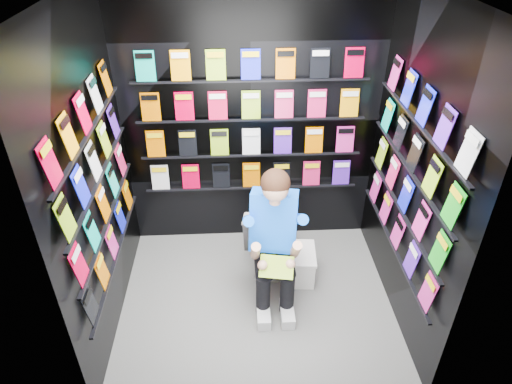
{
  "coord_description": "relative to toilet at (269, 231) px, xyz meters",
  "views": [
    {
      "loc": [
        -0.16,
        -2.9,
        3.1
      ],
      "look_at": [
        0.0,
        0.15,
        1.09
      ],
      "focal_mm": 32.0,
      "sensor_mm": 36.0,
      "label": 1
    }
  ],
  "objects": [
    {
      "name": "floor",
      "position": [
        -0.15,
        -0.54,
        -0.37
      ],
      "size": [
        2.4,
        2.4,
        0.0
      ],
      "primitive_type": "plane",
      "color": "#5F5F5D",
      "rests_on": "ground"
    },
    {
      "name": "wall_back",
      "position": [
        -0.15,
        0.46,
        0.93
      ],
      "size": [
        2.4,
        0.04,
        2.6
      ],
      "primitive_type": "cube",
      "color": "black",
      "rests_on": "floor"
    },
    {
      "name": "wall_front",
      "position": [
        -0.15,
        -1.54,
        0.93
      ],
      "size": [
        2.4,
        0.04,
        2.6
      ],
      "primitive_type": "cube",
      "color": "black",
      "rests_on": "floor"
    },
    {
      "name": "wall_left",
      "position": [
        -1.35,
        -0.54,
        0.93
      ],
      "size": [
        0.04,
        2.0,
        2.6
      ],
      "primitive_type": "cube",
      "color": "black",
      "rests_on": "floor"
    },
    {
      "name": "wall_right",
      "position": [
        1.05,
        -0.54,
        0.93
      ],
      "size": [
        0.04,
        2.0,
        2.6
      ],
      "primitive_type": "cube",
      "color": "black",
      "rests_on": "floor"
    },
    {
      "name": "comics_back",
      "position": [
        -0.15,
        0.43,
        0.94
      ],
      "size": [
        2.1,
        0.06,
        1.37
      ],
      "primitive_type": null,
      "color": "#D01D5A",
      "rests_on": "wall_back"
    },
    {
      "name": "comics_left",
      "position": [
        -1.32,
        -0.54,
        0.94
      ],
      "size": [
        0.06,
        1.7,
        1.37
      ],
      "primitive_type": null,
      "color": "#D01D5A",
      "rests_on": "wall_left"
    },
    {
      "name": "comics_right",
      "position": [
        1.02,
        -0.54,
        0.94
      ],
      "size": [
        0.06,
        1.7,
        1.37
      ],
      "primitive_type": null,
      "color": "#D01D5A",
      "rests_on": "wall_right"
    },
    {
      "name": "toilet",
      "position": [
        0.0,
        0.0,
        0.0
      ],
      "size": [
        0.54,
        0.81,
        0.73
      ],
      "primitive_type": "imported",
      "rotation": [
        0.0,
        0.0,
        2.97
      ],
      "color": "white",
      "rests_on": "floor"
    },
    {
      "name": "longbox",
      "position": [
        0.31,
        -0.24,
        -0.23
      ],
      "size": [
        0.23,
        0.38,
        0.27
      ],
      "primitive_type": "cube",
      "rotation": [
        0.0,
        0.0,
        -0.08
      ],
      "color": "white",
      "rests_on": "floor"
    },
    {
      "name": "longbox_lid",
      "position": [
        0.31,
        -0.24,
        -0.08
      ],
      "size": [
        0.25,
        0.4,
        0.03
      ],
      "primitive_type": "cube",
      "rotation": [
        0.0,
        0.0,
        -0.08
      ],
      "color": "white",
      "rests_on": "longbox"
    },
    {
      "name": "reader",
      "position": [
        0.0,
        -0.38,
        0.41
      ],
      "size": [
        0.66,
        0.86,
        1.44
      ],
      "primitive_type": null,
      "rotation": [
        0.0,
        0.0,
        -0.18
      ],
      "color": "blue",
      "rests_on": "toilet"
    },
    {
      "name": "held_comic",
      "position": [
        0.0,
        -0.73,
        0.21
      ],
      "size": [
        0.3,
        0.21,
        0.12
      ],
      "primitive_type": "cube",
      "rotation": [
        -0.96,
        0.0,
        -0.18
      ],
      "color": "green",
      "rests_on": "reader"
    }
  ]
}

